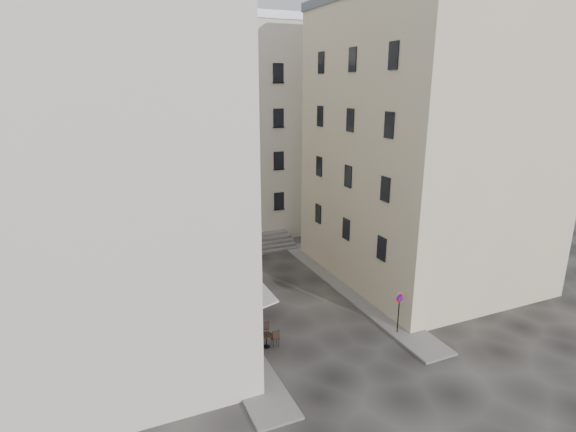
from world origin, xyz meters
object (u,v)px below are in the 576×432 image
bistro_table_a (266,339)px  pedestrian (235,293)px  no_parking_sign (399,305)px  bistro_table_b (257,329)px

bistro_table_a → pedestrian: size_ratio=0.70×
no_parking_sign → pedestrian: no_parking_sign is taller
no_parking_sign → bistro_table_a: size_ratio=1.86×
bistro_table_b → pedestrian: bearing=91.1°
bistro_table_a → pedestrian: bearing=91.6°
no_parking_sign → bistro_table_b: size_ratio=2.04×
bistro_table_a → bistro_table_b: (-0.06, 1.18, -0.04)m
no_parking_sign → bistro_table_a: (-6.99, 1.64, -1.26)m
pedestrian → bistro_table_a: bearing=70.2°
no_parking_sign → pedestrian: 9.72m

